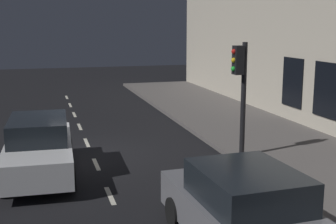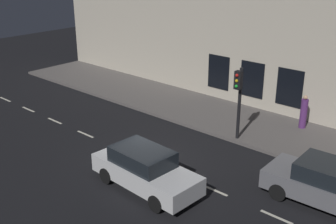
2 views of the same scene
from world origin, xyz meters
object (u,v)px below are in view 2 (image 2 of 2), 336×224
at_px(parked_car_0, 324,183).
at_px(parked_car_1, 145,169).
at_px(traffic_light, 239,92).
at_px(pedestrian_0, 304,113).

bearing_deg(parked_car_0, parked_car_1, 120.83).
xyz_separation_m(traffic_light, parked_car_0, (-2.29, -5.12, -1.67)).
xyz_separation_m(traffic_light, parked_car_1, (-5.81, 0.30, -1.67)).
relative_size(parked_car_0, parked_car_1, 0.89).
bearing_deg(pedestrian_0, parked_car_0, 79.98).
bearing_deg(parked_car_0, pedestrian_0, 28.77).
relative_size(traffic_light, pedestrian_0, 2.01).
distance_m(parked_car_0, pedestrian_0, 6.58).
relative_size(parked_car_0, pedestrian_0, 2.37).
height_order(parked_car_1, pedestrian_0, pedestrian_0).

